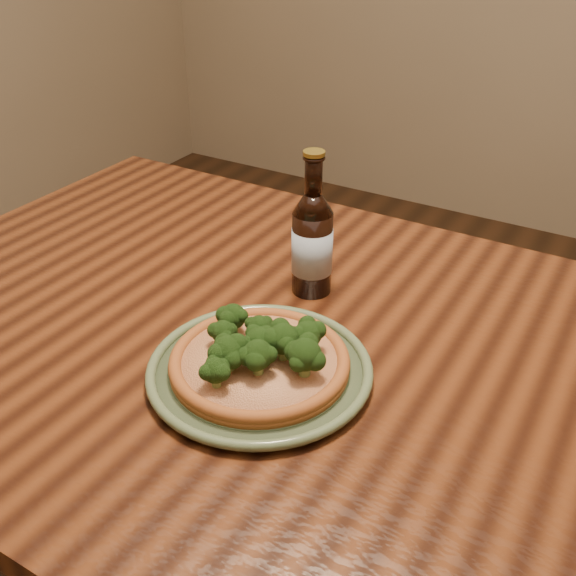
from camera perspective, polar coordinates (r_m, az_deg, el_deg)
The scene contains 4 objects.
table at distance 0.98m, azimuth 5.55°, elevation -10.57°, with size 1.60×0.90×0.75m.
plate at distance 0.89m, azimuth -2.41°, elevation -6.93°, with size 0.30×0.30×0.02m.
pizza at distance 0.88m, azimuth -2.37°, elevation -5.94°, with size 0.24×0.24×0.07m.
beer_bottle at distance 1.03m, azimuth 2.06°, elevation 3.90°, with size 0.06×0.06×0.23m.
Camera 1 is at (0.29, -0.57, 1.31)m, focal length 42.00 mm.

